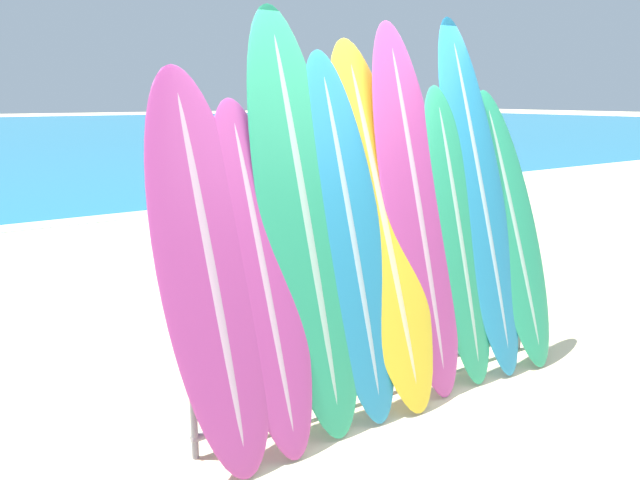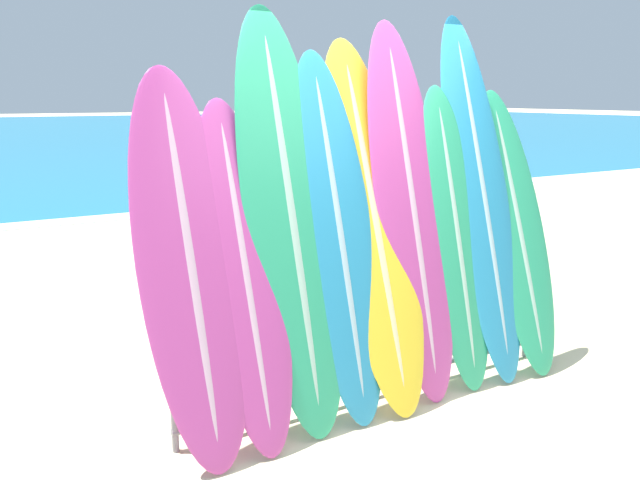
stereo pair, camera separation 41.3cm
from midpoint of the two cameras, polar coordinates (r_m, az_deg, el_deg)
The scene contains 13 objects.
ground_plane at distance 4.30m, azimuth 7.32°, elevation -14.68°, with size 160.00×160.00×0.00m, color beige.
surfboard_rack at distance 4.21m, azimuth 3.34°, elevation -7.89°, with size 2.82×0.04×0.91m.
surfboard_slot_0 at distance 3.47m, azimuth -13.53°, elevation -2.41°, with size 0.59×0.87×2.18m.
surfboard_slot_1 at distance 3.58m, azimuth -8.63°, elevation -3.23°, with size 0.48×0.79×2.00m.
surfboard_slot_2 at distance 3.74m, azimuth -4.65°, elevation 1.93°, with size 0.60×0.86×2.55m.
surfboard_slot_3 at distance 3.89m, azimuth -0.34°, elevation 0.45°, with size 0.52×0.79×2.29m.
surfboard_slot_4 at distance 4.07m, azimuth 2.76°, elevation 1.66°, with size 0.59×0.93×2.38m.
surfboard_slot_5 at distance 4.23m, azimuth 6.02°, elevation 2.89°, with size 0.55×0.79×2.51m.
surfboard_slot_6 at distance 4.45m, azimuth 9.85°, elevation 0.47°, with size 0.48×0.65×2.08m.
surfboard_slot_7 at distance 4.66m, azimuth 11.87°, elevation 4.06°, with size 0.52×0.88×2.58m.
surfboard_slot_8 at distance 4.89m, azimuth 14.86°, elevation 1.17°, with size 0.54×0.79×2.05m.
person_near_water at distance 10.28m, azimuth -12.31°, elevation 6.32°, with size 0.26×0.26×1.56m.
person_mid_beach at distance 5.79m, azimuth -7.77°, elevation 2.32°, with size 0.23×0.29×1.70m.
Camera 1 is at (-2.74, -2.72, 1.99)m, focal length 35.00 mm.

